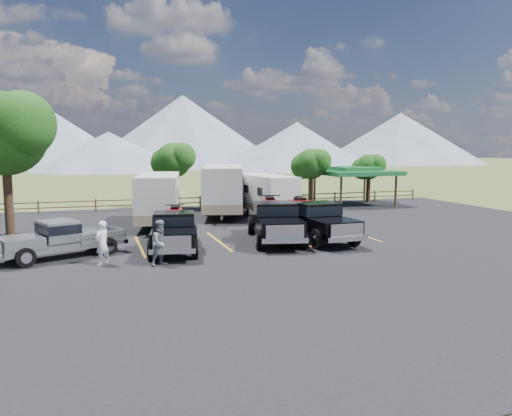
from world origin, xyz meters
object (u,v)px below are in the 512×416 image
object	(u,v)px
rig_center	(274,220)
person_a	(102,243)
tree_big_nw	(4,134)
pavilion	(354,172)
person_b	(161,243)
trailer_left	(159,199)
pickup_silver	(62,238)
rig_left	(174,229)
trailer_center	(223,190)
rig_right	(314,219)
trailer_right	(265,195)

from	to	relation	value
rig_center	person_a	size ratio (longest dim) A/B	3.84
rig_center	tree_big_nw	bearing A→B (deg)	169.20
pavilion	rig_center	xyz separation A→B (m)	(-12.14, -13.58, -1.66)
tree_big_nw	person_b	bearing A→B (deg)	-53.04
trailer_left	pickup_silver	size ratio (longest dim) A/B	1.59
rig_left	rig_center	size ratio (longest dim) A/B	0.90
pavilion	person_a	distance (m)	26.63
rig_left	rig_center	bearing A→B (deg)	18.60
person_b	person_a	bearing A→B (deg)	134.47
person_a	person_b	distance (m)	2.47
pickup_silver	person_b	world-z (taller)	person_b
trailer_center	person_a	size ratio (longest dim) A/B	5.47
rig_right	trailer_center	size ratio (longest dim) A/B	0.67
tree_big_nw	trailer_center	world-z (taller)	tree_big_nw
pavilion	person_b	distance (m)	25.42
trailer_right	person_b	world-z (taller)	trailer_right
rig_center	pavilion	bearing A→B (deg)	60.09
tree_big_nw	trailer_left	distance (m)	9.23
tree_big_nw	person_a	size ratio (longest dim) A/B	4.26
rig_right	trailer_left	size ratio (longest dim) A/B	0.73
rig_left	trailer_right	xyz separation A→B (m)	(7.65, 9.09, 0.56)
trailer_right	trailer_center	bearing A→B (deg)	141.79
pavilion	trailer_right	distance (m)	11.22
person_b	trailer_right	bearing A→B (deg)	28.75
rig_left	rig_right	xyz separation A→B (m)	(7.44, 0.37, 0.09)
rig_center	rig_left	bearing A→B (deg)	-159.89
trailer_right	tree_big_nw	bearing A→B (deg)	-175.07
rig_left	trailer_right	bearing A→B (deg)	60.30
pavilion	trailer_left	distance (m)	18.56
rig_right	person_a	xyz separation A→B (m)	(-10.75, -2.55, -0.15)
trailer_center	person_b	xyz separation A→B (m)	(-6.11, -13.77, -0.89)
pickup_silver	person_b	bearing A→B (deg)	30.91
rig_left	person_a	xyz separation A→B (m)	(-3.31, -2.18, -0.06)
person_b	tree_big_nw	bearing A→B (deg)	101.23
person_b	rig_left	bearing A→B (deg)	46.07
tree_big_nw	pickup_silver	size ratio (longest dim) A/B	1.36
pickup_silver	trailer_left	bearing A→B (deg)	122.54
pickup_silver	trailer_right	bearing A→B (deg)	102.57
tree_big_nw	pavilion	bearing A→B (deg)	17.34
trailer_right	person_a	bearing A→B (deg)	-139.07
pickup_silver	person_a	bearing A→B (deg)	16.22
trailer_center	tree_big_nw	bearing A→B (deg)	-146.23
rig_left	rig_right	size ratio (longest dim) A/B	0.94
rig_center	person_b	bearing A→B (deg)	-137.23
trailer_left	rig_left	bearing A→B (deg)	-81.02
rig_left	trailer_right	world-z (taller)	trailer_right
rig_center	rig_right	size ratio (longest dim) A/B	1.05
tree_big_nw	trailer_center	bearing A→B (deg)	18.37
person_b	rig_center	bearing A→B (deg)	5.15
rig_left	rig_center	distance (m)	5.40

